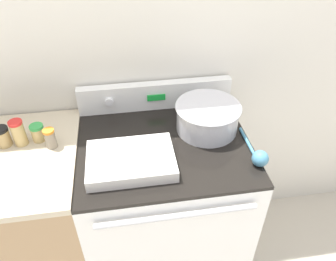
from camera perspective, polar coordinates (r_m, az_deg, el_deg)
kitchen_wall at (r=1.59m, az=-2.69°, el=14.92°), size 8.00×0.05×2.50m
stove_range at (r=1.80m, az=-0.57°, el=-13.61°), size 0.77×0.67×0.93m
control_panel at (r=1.66m, az=-2.18°, el=6.12°), size 0.77×0.07×0.14m
side_counter at (r=1.85m, az=-20.69°, el=-15.00°), size 0.47×0.64×0.94m
mixing_bowl at (r=1.51m, az=6.89°, el=2.54°), size 0.30×0.30×0.13m
casserole_dish at (r=1.35m, az=-6.48°, el=-5.13°), size 0.36×0.25×0.05m
ladle at (r=1.40m, az=15.52°, el=-4.42°), size 0.07×0.27×0.07m
spice_jar_orange_cap at (r=1.49m, az=-19.82°, el=-1.29°), size 0.05×0.05×0.09m
spice_jar_green_cap at (r=1.55m, az=-21.72°, el=-0.36°), size 0.06×0.06×0.08m
spice_jar_red_cap at (r=1.55m, az=-24.59°, el=-0.35°), size 0.06×0.06×0.12m
spice_jar_black_cap at (r=1.58m, az=-26.88°, el=-0.97°), size 0.07×0.07×0.09m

